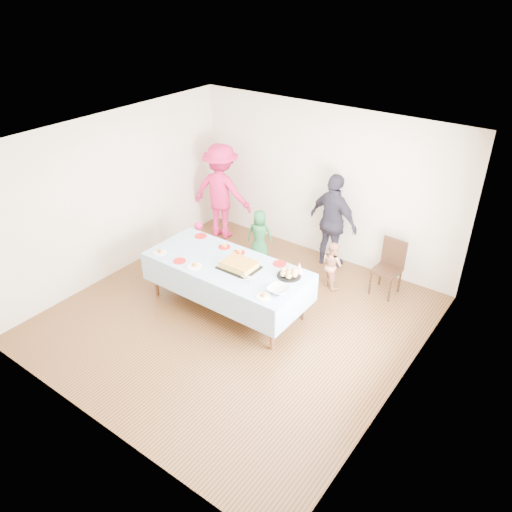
# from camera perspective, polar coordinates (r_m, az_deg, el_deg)

# --- Properties ---
(ground) EXTENTS (5.00, 5.00, 0.00)m
(ground) POSITION_cam_1_polar(r_m,az_deg,el_deg) (7.57, -2.30, -7.11)
(ground) COLOR #4A2815
(ground) RESTS_ON ground
(room_walls) EXTENTS (5.04, 5.04, 2.72)m
(room_walls) POSITION_cam_1_polar(r_m,az_deg,el_deg) (6.62, -2.22, 5.01)
(room_walls) COLOR beige
(room_walls) RESTS_ON ground
(party_table) EXTENTS (2.50, 1.10, 0.78)m
(party_table) POSITION_cam_1_polar(r_m,az_deg,el_deg) (7.42, -3.39, -1.22)
(party_table) COLOR #512C1B
(party_table) RESTS_ON ground
(birthday_cake) EXTENTS (0.56, 0.43, 0.10)m
(birthday_cake) POSITION_cam_1_polar(r_m,az_deg,el_deg) (7.25, -1.95, -1.06)
(birthday_cake) COLOR black
(birthday_cake) RESTS_ON party_table
(rolls_tray) EXTENTS (0.35, 0.35, 0.10)m
(rolls_tray) POSITION_cam_1_polar(r_m,az_deg,el_deg) (7.07, 3.79, -2.02)
(rolls_tray) COLOR black
(rolls_tray) RESTS_ON party_table
(punch_bowl) EXTENTS (0.28, 0.28, 0.07)m
(punch_bowl) POSITION_cam_1_polar(r_m,az_deg,el_deg) (6.74, 2.56, -3.87)
(punch_bowl) COLOR silver
(punch_bowl) RESTS_ON party_table
(party_hat) EXTENTS (0.11, 0.11, 0.19)m
(party_hat) POSITION_cam_1_polar(r_m,az_deg,el_deg) (7.12, 4.96, -1.38)
(party_hat) COLOR white
(party_hat) RESTS_ON party_table
(fork_pile) EXTENTS (0.24, 0.18, 0.07)m
(fork_pile) POSITION_cam_1_polar(r_m,az_deg,el_deg) (6.96, -0.96, -2.65)
(fork_pile) COLOR white
(fork_pile) RESTS_ON party_table
(plate_red_far_a) EXTENTS (0.19, 0.19, 0.01)m
(plate_red_far_a) POSITION_cam_1_polar(r_m,az_deg,el_deg) (8.17, -6.34, 2.28)
(plate_red_far_a) COLOR red
(plate_red_far_a) RESTS_ON party_table
(plate_red_far_b) EXTENTS (0.19, 0.19, 0.01)m
(plate_red_far_b) POSITION_cam_1_polar(r_m,az_deg,el_deg) (7.82, -3.63, 1.05)
(plate_red_far_b) COLOR red
(plate_red_far_b) RESTS_ON party_table
(plate_red_far_c) EXTENTS (0.18, 0.18, 0.01)m
(plate_red_far_c) POSITION_cam_1_polar(r_m,az_deg,el_deg) (7.65, -1.96, 0.41)
(plate_red_far_c) COLOR red
(plate_red_far_c) RESTS_ON party_table
(plate_red_far_d) EXTENTS (0.20, 0.20, 0.01)m
(plate_red_far_d) POSITION_cam_1_polar(r_m,az_deg,el_deg) (7.37, 2.71, -0.89)
(plate_red_far_d) COLOR red
(plate_red_far_d) RESTS_ON party_table
(plate_red_near) EXTENTS (0.19, 0.19, 0.01)m
(plate_red_near) POSITION_cam_1_polar(r_m,az_deg,el_deg) (7.52, -8.73, -0.56)
(plate_red_near) COLOR red
(plate_red_near) RESTS_ON party_table
(plate_white_left) EXTENTS (0.21, 0.21, 0.01)m
(plate_white_left) POSITION_cam_1_polar(r_m,az_deg,el_deg) (7.79, -10.91, 0.38)
(plate_white_left) COLOR white
(plate_white_left) RESTS_ON party_table
(plate_white_mid) EXTENTS (0.22, 0.22, 0.01)m
(plate_white_mid) POSITION_cam_1_polar(r_m,az_deg,el_deg) (7.35, -7.04, -1.18)
(plate_white_mid) COLOR white
(plate_white_mid) RESTS_ON party_table
(plate_white_right) EXTENTS (0.21, 0.21, 0.01)m
(plate_white_right) POSITION_cam_1_polar(r_m,az_deg,el_deg) (6.65, 0.83, -4.66)
(plate_white_right) COLOR white
(plate_white_right) RESTS_ON party_table
(dining_chair) EXTENTS (0.42, 0.42, 0.91)m
(dining_chair) POSITION_cam_1_polar(r_m,az_deg,el_deg) (8.17, 15.04, -0.89)
(dining_chair) COLOR black
(dining_chair) RESTS_ON ground
(toddler_left) EXTENTS (0.35, 0.29, 0.82)m
(toddler_left) POSITION_cam_1_polar(r_m,az_deg,el_deg) (8.75, -6.38, 1.48)
(toddler_left) COLOR #CC1954
(toddler_left) RESTS_ON ground
(toddler_mid) EXTENTS (0.54, 0.46, 0.93)m
(toddler_mid) POSITION_cam_1_polar(r_m,az_deg,el_deg) (8.83, 0.41, 2.39)
(toddler_mid) COLOR #226836
(toddler_mid) RESTS_ON ground
(toddler_right) EXTENTS (0.48, 0.43, 0.80)m
(toddler_right) POSITION_cam_1_polar(r_m,az_deg,el_deg) (8.17, 8.70, -0.99)
(toddler_right) COLOR tan
(toddler_right) RESTS_ON ground
(adult_left) EXTENTS (1.28, 0.87, 1.83)m
(adult_left) POSITION_cam_1_polar(r_m,az_deg,el_deg) (9.48, -3.97, 7.36)
(adult_left) COLOR #D11A55
(adult_left) RESTS_ON ground
(adult_right) EXTENTS (1.06, 0.63, 1.69)m
(adult_right) POSITION_cam_1_polar(r_m,az_deg,el_deg) (8.54, 8.82, 3.86)
(adult_right) COLOR #272432
(adult_right) RESTS_ON ground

